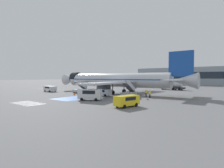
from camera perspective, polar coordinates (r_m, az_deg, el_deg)
The scene contains 23 objects.
ground_plane at distance 52.76m, azimuth 1.04°, elevation -3.00°, with size 600.00×600.00×0.00m, color slate.
apron_leadline_yellow at distance 52.58m, azimuth 0.65°, elevation -3.02°, with size 0.20×78.00×0.01m, color gold.
apron_stand_patch_blue at distance 41.49m, azimuth -11.79°, elevation -4.47°, with size 6.40×10.09×0.01m, color #2856A8.
apron_walkway_bar_0 at distance 38.51m, azimuth -27.83°, elevation -5.20°, with size 0.44×3.60×0.01m, color silver.
apron_walkway_bar_1 at distance 37.43m, azimuth -27.04°, elevation -5.39°, with size 0.44×3.60×0.01m, color silver.
apron_walkway_bar_2 at distance 36.37m, azimuth -26.21°, elevation -5.59°, with size 0.44×3.60×0.01m, color silver.
apron_walkway_bar_3 at distance 35.31m, azimuth -25.32°, elevation -5.80°, with size 0.44×3.60×0.01m, color silver.
apron_walkway_bar_4 at distance 34.26m, azimuth -24.39°, elevation -6.03°, with size 0.44×3.60×0.01m, color silver.
apron_walkway_bar_5 at distance 33.22m, azimuth -23.39°, elevation -6.27°, with size 0.44×3.60×0.01m, color silver.
airliner at distance 52.02m, azimuth 1.23°, elevation 1.26°, with size 44.66×35.57×11.03m.
boarding_stairs_forward at distance 54.90m, azimuth -10.18°, elevation -1.78°, with size 2.39×5.30×4.16m.
boarding_stairs_aft at distance 44.61m, azimuth 5.52°, elevation -2.66°, with size 2.39×5.30×4.22m.
fuel_tanker at distance 70.31m, azimuth 19.18°, elevation -0.32°, with size 9.36×3.28×3.62m.
service_van_0 at distance 45.00m, azimuth -3.37°, elevation -2.55°, with size 5.22×2.85×1.73m.
service_van_1 at distance 36.37m, azimuth -7.21°, elevation -3.18°, with size 5.09×3.95×2.34m.
service_van_2 at distance 61.76m, azimuth -19.58°, elevation -1.32°, with size 5.16×2.44×1.85m.
service_van_3 at distance 28.30m, azimuth 4.85°, elevation -5.25°, with size 2.67×4.61×1.86m.
baggage_cart at distance 49.74m, azimuth -9.34°, elevation -3.05°, with size 2.61×3.00×0.87m.
ground_crew_0 at distance 41.58m, azimuth 12.25°, elevation -3.06°, with size 0.48×0.44×1.75m.
ground_crew_1 at distance 43.70m, azimuth 11.05°, elevation -2.72°, with size 0.45×0.28×1.85m.
traffic_cone_0 at distance 37.93m, azimuth 11.53°, elevation -4.63°, with size 0.56×0.56×0.62m.
traffic_cone_1 at distance 48.12m, azimuth -12.20°, elevation -3.15°, with size 0.60×0.60×0.67m.
terminal_building at distance 117.18m, azimuth 29.00°, elevation 2.24°, with size 87.12×12.10×10.81m.
Camera 1 is at (30.82, -42.55, 4.80)m, focal length 28.00 mm.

